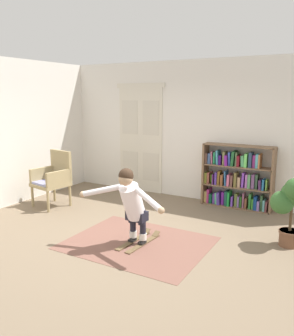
{
  "coord_description": "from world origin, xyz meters",
  "views": [
    {
      "loc": [
        2.82,
        -4.29,
        2.16
      ],
      "look_at": [
        0.13,
        0.42,
        1.05
      ],
      "focal_mm": 37.51,
      "sensor_mm": 36.0,
      "label": 1
    }
  ],
  "objects_px": {
    "potted_plant": "(291,200)",
    "person_skier": "(132,201)",
    "skis_pair": "(139,241)",
    "wicker_chair": "(54,177)",
    "bookshelf": "(236,179)"
  },
  "relations": [
    {
      "from": "bookshelf",
      "to": "potted_plant",
      "type": "height_order",
      "value": "bookshelf"
    },
    {
      "from": "skis_pair",
      "to": "wicker_chair",
      "type": "bearing_deg",
      "value": 163.19
    },
    {
      "from": "wicker_chair",
      "to": "person_skier",
      "type": "xyz_separation_m",
      "value": [
        2.41,
        -0.92,
        0.12
      ]
    },
    {
      "from": "potted_plant",
      "to": "person_skier",
      "type": "relative_size",
      "value": 0.72
    },
    {
      "from": "bookshelf",
      "to": "wicker_chair",
      "type": "relative_size",
      "value": 1.25
    },
    {
      "from": "person_skier",
      "to": "wicker_chair",
      "type": "bearing_deg",
      "value": 159.18
    },
    {
      "from": "potted_plant",
      "to": "person_skier",
      "type": "distance_m",
      "value": 2.3
    },
    {
      "from": "bookshelf",
      "to": "potted_plant",
      "type": "xyz_separation_m",
      "value": [
        1.21,
        -1.43,
        0.13
      ]
    },
    {
      "from": "bookshelf",
      "to": "person_skier",
      "type": "height_order",
      "value": "bookshelf"
    },
    {
      "from": "bookshelf",
      "to": "wicker_chair",
      "type": "bearing_deg",
      "value": -151.78
    },
    {
      "from": "wicker_chair",
      "to": "skis_pair",
      "type": "xyz_separation_m",
      "value": [
        2.42,
        -0.73,
        -0.56
      ]
    },
    {
      "from": "skis_pair",
      "to": "person_skier",
      "type": "height_order",
      "value": "person_skier"
    },
    {
      "from": "bookshelf",
      "to": "skis_pair",
      "type": "bearing_deg",
      "value": -107.19
    },
    {
      "from": "skis_pair",
      "to": "potted_plant",
      "type": "bearing_deg",
      "value": 27.14
    },
    {
      "from": "wicker_chair",
      "to": "person_skier",
      "type": "distance_m",
      "value": 2.58
    }
  ]
}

